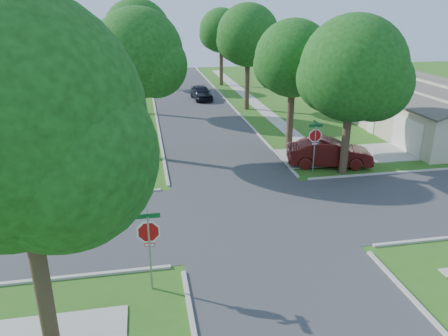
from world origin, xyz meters
TOP-DOWN VIEW (x-y plane):
  - ground at (0.00, 0.00)m, footprint 100.00×100.00m
  - road_ns at (0.00, 0.00)m, footprint 7.00×100.00m
  - sidewalk_ne at (6.10, 26.00)m, footprint 1.20×40.00m
  - sidewalk_nw at (-6.10, 26.00)m, footprint 1.20×40.00m
  - driveway at (7.90, 7.10)m, footprint 8.80×3.60m
  - stop_sign_sw at (-4.70, -4.70)m, footprint 1.05×0.80m
  - stop_sign_ne at (4.70, 4.70)m, footprint 1.05×0.80m
  - tree_e_near at (4.75, 9.01)m, footprint 4.97×4.80m
  - tree_e_mid at (4.76, 21.01)m, footprint 5.59×5.40m
  - tree_e_far at (4.75, 34.01)m, footprint 5.17×5.00m
  - tree_w_near at (-4.64, 9.01)m, footprint 5.38×5.20m
  - tree_w_mid at (-4.64, 21.01)m, footprint 5.80×5.60m
  - tree_w_far at (-4.65, 34.01)m, footprint 4.76×4.60m
  - tree_sw_corner at (-7.44, -6.99)m, footprint 6.21×6.00m
  - tree_ne_corner at (6.36, 4.21)m, footprint 5.80×5.60m
  - house_ne_near at (15.99, 11.00)m, footprint 8.42×13.60m
  - house_ne_far at (15.99, 29.00)m, footprint 8.42×13.60m
  - house_nw_far at (-15.99, 32.00)m, footprint 8.42×13.60m
  - car_driveway at (6.00, 5.50)m, footprint 5.16×2.77m
  - car_curb_east at (1.20, 26.00)m, footprint 2.04×4.34m
  - car_curb_west at (-3.20, 45.23)m, footprint 2.37×4.81m

SIDE VIEW (x-z plane):
  - ground at x=0.00m, z-range 0.00..0.00m
  - road_ns at x=0.00m, z-range -0.01..0.01m
  - sidewalk_ne at x=6.10m, z-range 0.00..0.04m
  - sidewalk_nw at x=-6.10m, z-range 0.00..0.04m
  - driveway at x=7.90m, z-range 0.00..0.05m
  - car_curb_west at x=-3.20m, z-range 0.00..1.34m
  - car_curb_east at x=1.20m, z-range 0.00..1.44m
  - car_driveway at x=6.00m, z-range 0.00..1.62m
  - house_ne_near at x=15.99m, z-range -0.60..3.63m
  - house_ne_far at x=15.99m, z-range -0.60..3.63m
  - house_nw_far at x=-15.99m, z-range -0.60..3.63m
  - stop_sign_sw at x=-4.70m, z-range 0.54..3.52m
  - stop_sign_ne at x=4.70m, z-range 0.54..3.52m
  - tree_w_far at x=-4.65m, z-range 1.49..9.52m
  - tree_ne_corner at x=6.36m, z-range 1.26..9.92m
  - tree_e_near at x=4.75m, z-range 1.50..9.78m
  - tree_e_far at x=4.75m, z-range 1.62..10.34m
  - tree_w_near at x=-4.64m, z-range 1.63..10.60m
  - tree_e_mid at x=4.76m, z-range 1.64..10.86m
  - tree_sw_corner at x=-7.44m, z-range 1.49..11.04m
  - tree_w_mid at x=-4.64m, z-range 1.71..11.27m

